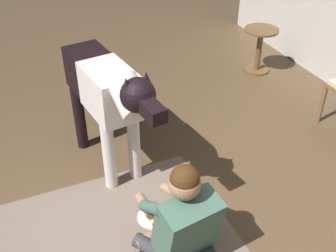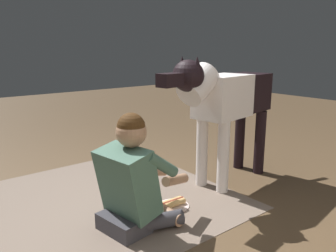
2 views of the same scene
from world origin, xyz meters
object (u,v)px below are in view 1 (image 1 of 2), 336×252
at_px(large_dog, 108,93).
at_px(round_side_table, 259,46).
at_px(hot_dog_on_plate, 153,216).
at_px(person_sitting_on_floor, 183,222).

height_order(large_dog, round_side_table, large_dog).
bearing_deg(hot_dog_on_plate, person_sitting_on_floor, 8.18).
bearing_deg(person_sitting_on_floor, large_dog, -171.82).
relative_size(large_dog, hot_dog_on_plate, 6.15).
relative_size(hot_dog_on_plate, round_side_table, 0.46).
height_order(person_sitting_on_floor, hot_dog_on_plate, person_sitting_on_floor).
distance_m(large_dog, hot_dog_on_plate, 1.04).
relative_size(large_dog, round_side_table, 2.81).
bearing_deg(large_dog, round_side_table, 116.47).
distance_m(person_sitting_on_floor, hot_dog_on_plate, 0.52).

